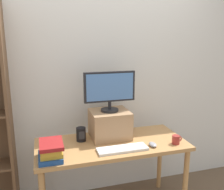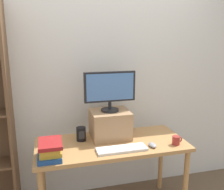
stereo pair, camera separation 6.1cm
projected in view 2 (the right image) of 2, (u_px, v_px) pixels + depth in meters
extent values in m
cube|color=silver|center=(100.00, 80.00, 2.74)|extent=(7.00, 0.08, 2.60)
cube|color=#B7844C|center=(111.00, 144.00, 2.40)|extent=(1.43, 0.64, 0.04)
cylinder|color=#B7844C|center=(185.00, 185.00, 2.40)|extent=(0.05, 0.05, 0.74)
cylinder|color=#B7844C|center=(43.00, 175.00, 2.58)|extent=(0.05, 0.05, 0.74)
cylinder|color=#B7844C|center=(161.00, 159.00, 2.91)|extent=(0.05, 0.05, 0.74)
cube|color=brown|center=(10.00, 113.00, 2.39)|extent=(0.03, 0.28, 2.10)
cube|color=#A87F56|center=(110.00, 124.00, 2.50)|extent=(0.38, 0.34, 0.28)
cylinder|color=black|center=(110.00, 110.00, 2.47)|extent=(0.18, 0.18, 0.02)
cylinder|color=black|center=(110.00, 105.00, 2.46)|extent=(0.03, 0.03, 0.08)
cube|color=black|center=(110.00, 87.00, 2.41)|extent=(0.51, 0.04, 0.30)
cube|color=#4C7AB7|center=(110.00, 87.00, 2.40)|extent=(0.47, 0.00, 0.26)
cube|color=silver|center=(122.00, 149.00, 2.23)|extent=(0.46, 0.15, 0.02)
cube|color=white|center=(122.00, 148.00, 2.23)|extent=(0.43, 0.13, 0.00)
ellipsoid|color=#99999E|center=(152.00, 145.00, 2.30)|extent=(0.06, 0.10, 0.04)
cube|color=navy|center=(50.00, 156.00, 2.08)|extent=(0.19, 0.24, 0.04)
cube|color=gold|center=(50.00, 152.00, 2.07)|extent=(0.18, 0.20, 0.04)
cube|color=gold|center=(50.00, 147.00, 2.07)|extent=(0.16, 0.25, 0.04)
cube|color=maroon|center=(50.00, 143.00, 2.05)|extent=(0.19, 0.26, 0.03)
cylinder|color=#9E2D28|center=(176.00, 140.00, 2.35)|extent=(0.07, 0.07, 0.08)
torus|color=#9E2D28|center=(179.00, 140.00, 2.36)|extent=(0.06, 0.01, 0.06)
cylinder|color=black|center=(81.00, 134.00, 2.43)|extent=(0.09, 0.09, 0.14)
cube|color=#2D2D30|center=(82.00, 135.00, 2.39)|extent=(0.06, 0.00, 0.08)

